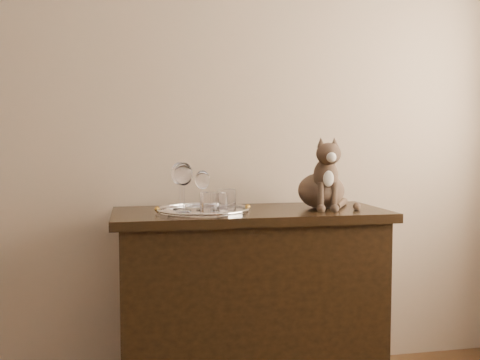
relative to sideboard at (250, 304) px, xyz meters
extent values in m
cube|color=tan|center=(-0.60, 0.31, 0.93)|extent=(4.00, 0.10, 2.70)
cylinder|color=white|center=(-0.21, -0.03, 0.43)|extent=(0.40, 0.40, 0.01)
cylinder|color=white|center=(-0.16, -0.10, 0.47)|extent=(0.07, 0.07, 0.08)
cylinder|color=silver|center=(-0.20, -0.15, 0.48)|extent=(0.08, 0.08, 0.09)
cylinder|color=white|center=(-0.12, -0.05, 0.48)|extent=(0.08, 0.08, 0.09)
camera|label=1|loc=(-0.51, -2.29, 0.72)|focal=40.00mm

